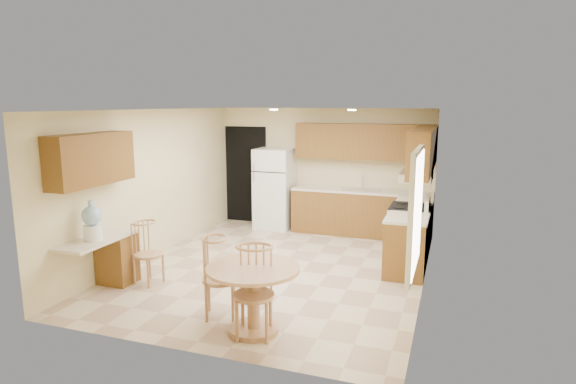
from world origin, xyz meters
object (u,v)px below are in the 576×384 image
(chair_table_b, at_px, (250,286))
(water_crock, at_px, (92,222))
(refrigerator, at_px, (275,189))
(stove, at_px, (409,232))
(chair_desk, at_px, (144,248))
(dining_table, at_px, (253,290))
(chair_table_a, at_px, (216,272))

(chair_table_b, relative_size, water_crock, 1.89)
(refrigerator, relative_size, stove, 1.54)
(stove, relative_size, chair_table_b, 1.05)
(refrigerator, bearing_deg, chair_desk, -99.24)
(chair_table_b, bearing_deg, dining_table, -89.59)
(refrigerator, xyz_separation_m, dining_table, (1.45, -4.50, -0.32))
(refrigerator, height_order, dining_table, refrigerator)
(chair_desk, bearing_deg, water_crock, -30.08)
(refrigerator, height_order, chair_table_a, refrigerator)
(chair_table_a, height_order, chair_table_b, chair_table_b)
(water_crock, bearing_deg, dining_table, -7.55)
(water_crock, bearing_deg, chair_table_b, -11.69)
(refrigerator, bearing_deg, water_crock, -104.13)
(chair_table_b, relative_size, chair_desk, 1.14)
(chair_table_b, distance_m, water_crock, 2.63)
(refrigerator, height_order, stove, refrigerator)
(refrigerator, xyz_separation_m, chair_table_b, (1.50, -4.70, -0.21))
(chair_table_b, bearing_deg, water_crock, -25.56)
(refrigerator, distance_m, chair_desk, 3.75)
(dining_table, relative_size, water_crock, 1.94)
(chair_table_a, relative_size, chair_desk, 1.10)
(stove, relative_size, dining_table, 1.03)
(refrigerator, relative_size, chair_table_b, 1.62)
(stove, xyz_separation_m, water_crock, (-3.92, -2.95, 0.55))
(chair_table_a, bearing_deg, water_crock, -118.11)
(chair_table_a, distance_m, water_crock, 2.00)
(refrigerator, relative_size, chair_desk, 1.84)
(dining_table, height_order, chair_desk, chair_desk)
(dining_table, relative_size, chair_desk, 1.17)
(chair_table_b, bearing_deg, refrigerator, -86.17)
(stove, distance_m, chair_desk, 4.26)
(refrigerator, height_order, chair_table_b, refrigerator)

